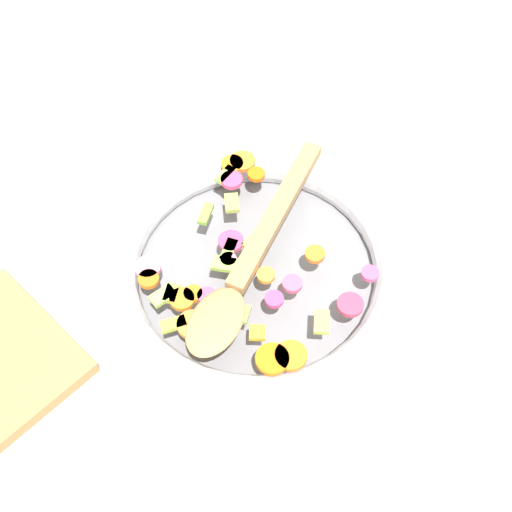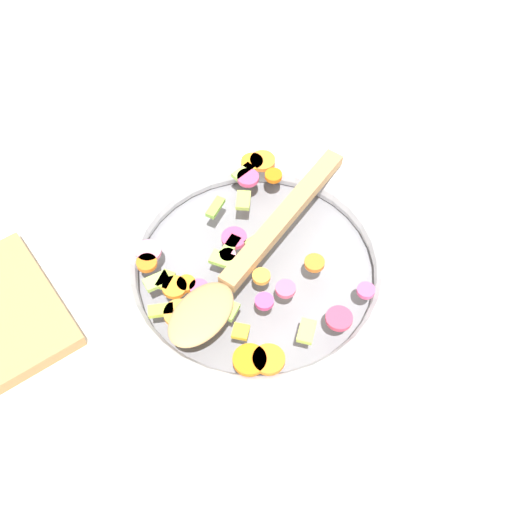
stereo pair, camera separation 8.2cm
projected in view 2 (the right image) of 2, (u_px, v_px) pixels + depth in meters
ground_plane at (256, 279)px, 0.86m from camera, size 4.00×4.00×0.00m
skillet at (256, 269)px, 0.84m from camera, size 0.38×0.38×0.05m
chopped_vegetables at (236, 266)px, 0.81m from camera, size 0.25×0.27×0.01m
wooden_spoon at (245, 263)px, 0.80m from camera, size 0.31×0.14×0.01m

